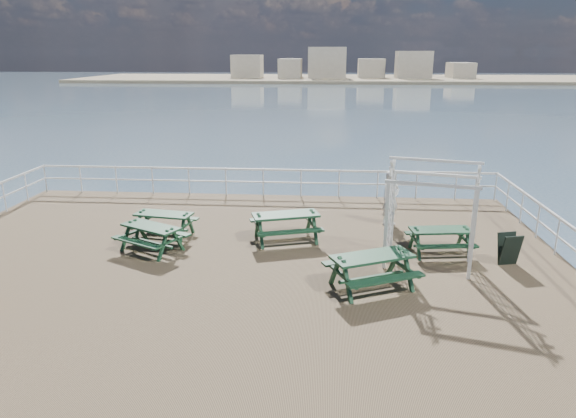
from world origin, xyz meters
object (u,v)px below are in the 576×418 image
(person, at_px, (390,198))
(trellis_arbor, at_px, (431,219))
(picnic_table_d, at_px, (151,233))
(picnic_table_e, at_px, (372,264))
(picnic_table_c, at_px, (440,236))
(picnic_table_b, at_px, (286,221))
(picnic_table_a, at_px, (164,219))

(person, bearing_deg, trellis_arbor, -111.68)
(picnic_table_d, bearing_deg, picnic_table_e, 9.44)
(picnic_table_c, distance_m, picnic_table_d, 8.10)
(trellis_arbor, bearing_deg, picnic_table_b, 172.76)
(picnic_table_d, height_order, person, person)
(picnic_table_d, bearing_deg, picnic_table_b, 44.16)
(picnic_table_a, bearing_deg, picnic_table_d, -80.65)
(picnic_table_a, height_order, picnic_table_b, picnic_table_b)
(picnic_table_c, relative_size, trellis_arbor, 0.65)
(picnic_table_c, bearing_deg, picnic_table_e, -138.97)
(picnic_table_a, relative_size, picnic_table_b, 0.82)
(picnic_table_b, relative_size, picnic_table_d, 1.06)
(person, bearing_deg, picnic_table_e, -133.79)
(picnic_table_a, xyz_separation_m, picnic_table_c, (8.10, -0.79, -0.01))
(picnic_table_a, xyz_separation_m, picnic_table_d, (0.01, -1.20, 0.00))
(trellis_arbor, relative_size, person, 1.60)
(picnic_table_d, xyz_separation_m, trellis_arbor, (7.60, -0.44, 0.72))
(picnic_table_c, distance_m, picnic_table_e, 3.15)
(picnic_table_d, xyz_separation_m, person, (6.97, 2.85, 0.35))
(picnic_table_b, bearing_deg, picnic_table_d, 179.25)
(picnic_table_c, height_order, picnic_table_d, picnic_table_d)
(picnic_table_c, bearing_deg, person, 107.06)
(picnic_table_c, xyz_separation_m, picnic_table_d, (-8.09, -0.41, 0.02))
(picnic_table_e, distance_m, person, 4.90)
(picnic_table_a, distance_m, trellis_arbor, 7.82)
(picnic_table_a, relative_size, picnic_table_c, 1.04)
(picnic_table_e, bearing_deg, picnic_table_c, 23.69)
(picnic_table_d, bearing_deg, picnic_table_c, 30.31)
(picnic_table_b, xyz_separation_m, picnic_table_e, (2.30, -3.07, -0.00))
(picnic_table_a, xyz_separation_m, picnic_table_b, (3.72, -0.08, 0.07))
(picnic_table_c, height_order, picnic_table_e, picnic_table_e)
(picnic_table_c, bearing_deg, picnic_table_b, 163.20)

